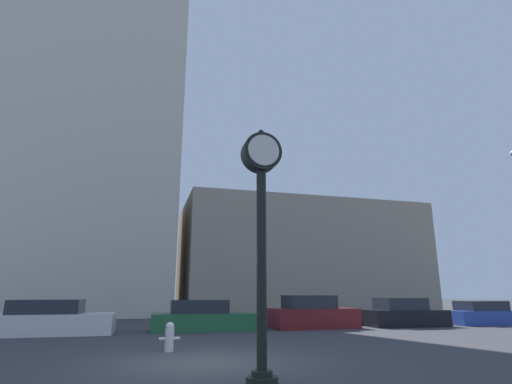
{
  "coord_description": "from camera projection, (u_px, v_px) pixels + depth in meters",
  "views": [
    {
      "loc": [
        -1.48,
        -10.03,
        1.55
      ],
      "look_at": [
        4.3,
        10.8,
        7.08
      ],
      "focal_mm": 28.0,
      "sensor_mm": 36.0,
      "label": 1
    }
  ],
  "objects": [
    {
      "name": "fire_hydrant_near",
      "position": [
        169.0,
        337.0,
        11.09
      ],
      "size": [
        0.57,
        0.25,
        0.79
      ],
      "color": "#B7B7BC",
      "rests_on": "ground_plane"
    },
    {
      "name": "car_maroon",
      "position": [
        312.0,
        314.0,
        18.74
      ],
      "size": [
        4.04,
        1.97,
        1.49
      ],
      "rotation": [
        0.0,
        0.0,
        0.02
      ],
      "color": "maroon",
      "rests_on": "ground_plane"
    },
    {
      "name": "car_blue",
      "position": [
        484.0,
        314.0,
        20.94
      ],
      "size": [
        4.12,
        1.96,
        1.19
      ],
      "rotation": [
        0.0,
        0.0,
        -0.05
      ],
      "color": "#28429E",
      "rests_on": "ground_plane"
    },
    {
      "name": "ground_plane",
      "position": [
        203.0,
        362.0,
        9.37
      ],
      "size": [
        200.0,
        200.0,
        0.0
      ],
      "primitive_type": "plane",
      "color": "#38383D"
    },
    {
      "name": "car_black",
      "position": [
        403.0,
        314.0,
        19.81
      ],
      "size": [
        4.02,
        2.1,
        1.36
      ],
      "rotation": [
        0.0,
        0.0,
        -0.06
      ],
      "color": "black",
      "rests_on": "ground_plane"
    },
    {
      "name": "building_storefront_row",
      "position": [
        296.0,
        260.0,
        35.93
      ],
      "size": [
        20.25,
        12.0,
        9.09
      ],
      "color": "gray",
      "rests_on": "ground_plane"
    },
    {
      "name": "street_clock",
      "position": [
        261.0,
        213.0,
        7.85
      ],
      "size": [
        0.79,
        0.57,
        4.86
      ],
      "color": "black",
      "rests_on": "ground_plane"
    },
    {
      "name": "car_white",
      "position": [
        51.0,
        320.0,
        15.66
      ],
      "size": [
        4.68,
        2.04,
        1.33
      ],
      "rotation": [
        0.0,
        0.0,
        -0.02
      ],
      "color": "silver",
      "rests_on": "ground_plane"
    },
    {
      "name": "car_green",
      "position": [
        202.0,
        318.0,
        17.43
      ],
      "size": [
        4.52,
        2.03,
        1.3
      ],
      "rotation": [
        0.0,
        0.0,
        -0.04
      ],
      "color": "#236038",
      "rests_on": "ground_plane"
    },
    {
      "name": "building_tall_tower",
      "position": [
        92.0,
        97.0,
        34.5
      ],
      "size": [
        14.82,
        12.0,
        36.12
      ],
      "color": "beige",
      "rests_on": "ground_plane"
    }
  ]
}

